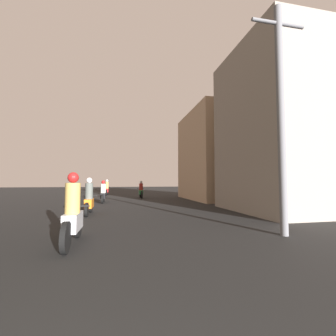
% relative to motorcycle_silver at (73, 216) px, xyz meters
% --- Properties ---
extents(motorcycle_silver, '(0.60, 1.94, 1.62)m').
position_rel_motorcycle_silver_xyz_m(motorcycle_silver, '(0.00, 0.00, 0.00)').
color(motorcycle_silver, black).
rests_on(motorcycle_silver, ground_plane).
extents(motorcycle_orange, '(0.60, 1.90, 1.57)m').
position_rel_motorcycle_silver_xyz_m(motorcycle_orange, '(-0.27, 4.76, -0.01)').
color(motorcycle_orange, black).
rests_on(motorcycle_orange, ground_plane).
extents(motorcycle_black, '(0.60, 1.88, 1.48)m').
position_rel_motorcycle_silver_xyz_m(motorcycle_black, '(-0.09, 10.22, -0.04)').
color(motorcycle_black, black).
rests_on(motorcycle_black, ground_plane).
extents(motorcycle_green, '(0.60, 2.12, 1.48)m').
position_rel_motorcycle_silver_xyz_m(motorcycle_green, '(2.74, 13.76, -0.04)').
color(motorcycle_green, black).
rests_on(motorcycle_green, ground_plane).
extents(motorcycle_red, '(0.60, 2.03, 1.61)m').
position_rel_motorcycle_silver_xyz_m(motorcycle_red, '(-0.33, 18.77, -0.01)').
color(motorcycle_red, black).
rests_on(motorcycle_red, ground_plane).
extents(building_right_near, '(4.58, 5.39, 7.81)m').
position_rel_motorcycle_silver_xyz_m(building_right_near, '(8.60, 3.91, 3.26)').
color(building_right_near, gray).
rests_on(building_right_near, ground_plane).
extents(building_right_far, '(4.87, 7.05, 6.92)m').
position_rel_motorcycle_silver_xyz_m(building_right_far, '(8.75, 11.41, 2.82)').
color(building_right_far, tan).
rests_on(building_right_far, ground_plane).
extents(utility_pole_near, '(1.60, 0.20, 6.27)m').
position_rel_motorcycle_silver_xyz_m(utility_pole_near, '(5.24, -0.23, 2.65)').
color(utility_pole_near, slate).
rests_on(utility_pole_near, ground_plane).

